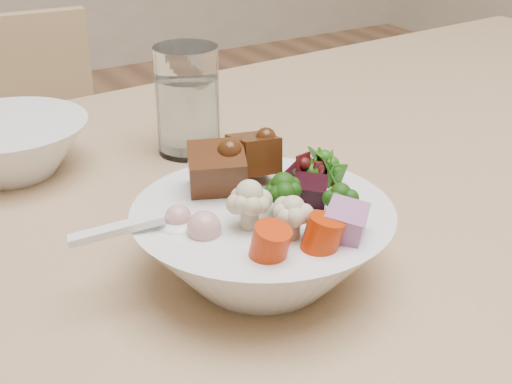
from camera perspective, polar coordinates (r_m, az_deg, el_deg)
dining_table at (r=0.76m, az=8.49°, el=-4.14°), size 1.54×0.92×0.70m
chair_far at (r=1.24m, az=-18.88°, el=-3.19°), size 0.39×0.39×0.77m
food_bowl at (r=0.55m, az=0.59°, el=-3.62°), size 0.20×0.20×0.11m
soup_spoon at (r=0.52m, az=-7.27°, el=-2.86°), size 0.10×0.05×0.02m
water_glass at (r=0.78m, az=-5.48°, el=6.97°), size 0.07×0.07×0.12m
side_bowl at (r=0.78m, az=-19.16°, el=3.36°), size 0.17×0.17×0.06m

